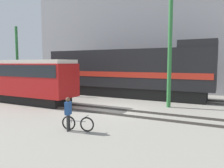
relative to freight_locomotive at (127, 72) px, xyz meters
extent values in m
plane|color=#9E998C|center=(1.43, -6.03, -2.41)|extent=(120.00, 120.00, 0.00)
cube|color=#47423D|center=(1.43, -7.58, -2.34)|extent=(60.00, 0.07, 0.14)
cube|color=#47423D|center=(1.43, -6.15, -2.34)|extent=(60.00, 0.07, 0.14)
cube|color=#47423D|center=(1.43, -0.72, -2.34)|extent=(60.00, 0.07, 0.14)
cube|color=#47423D|center=(1.43, 0.72, -2.34)|extent=(60.00, 0.07, 0.14)
cube|color=#99999E|center=(1.43, 7.82, 3.87)|extent=(34.19, 6.00, 12.57)
cube|color=black|center=(-0.14, 0.00, -1.91)|extent=(14.96, 2.55, 1.00)
cube|color=black|center=(-0.14, 0.00, 0.37)|extent=(16.26, 3.00, 3.57)
cube|color=red|center=(-0.14, 0.00, -0.16)|extent=(15.94, 3.04, 0.50)
cube|color=black|center=(6.49, 0.00, 2.45)|extent=(3.00, 2.85, 0.60)
cube|color=black|center=(-6.42, -6.86, -2.06)|extent=(8.40, 2.00, 0.70)
cube|color=red|center=(-6.42, -6.86, -0.44)|extent=(9.55, 2.50, 2.55)
cube|color=#1E2328|center=(-6.42, -6.86, 0.29)|extent=(9.17, 2.54, 0.90)
cube|color=silver|center=(-6.42, -6.86, 0.99)|extent=(9.36, 2.38, 0.30)
torus|color=black|center=(2.67, -11.16, -2.06)|extent=(0.71, 0.22, 0.71)
torus|color=black|center=(1.73, -11.35, -2.06)|extent=(0.71, 0.22, 0.71)
cylinder|color=#A5A5AD|center=(2.20, -11.25, -1.93)|extent=(0.81, 0.20, 0.04)
cylinder|color=#A5A5AD|center=(1.88, -11.32, -1.90)|extent=(0.03, 0.03, 0.32)
cylinder|color=#262626|center=(2.67, -11.16, -1.65)|extent=(0.11, 0.44, 0.02)
cylinder|color=#333333|center=(1.80, -11.41, -2.01)|extent=(0.11, 0.11, 0.81)
cylinder|color=#333333|center=(1.83, -11.56, -2.01)|extent=(0.11, 0.11, 0.81)
cube|color=#264C8C|center=(1.81, -11.49, -1.29)|extent=(0.29, 0.40, 0.63)
sphere|color=brown|center=(1.81, -11.49, -0.86)|extent=(0.22, 0.22, 0.22)
cylinder|color=#2D7238|center=(-11.21, -3.43, 1.16)|extent=(0.28, 0.28, 7.14)
cylinder|color=#2D7238|center=(4.87, -3.43, 1.76)|extent=(0.30, 0.30, 8.35)
camera|label=1|loc=(8.35, -19.76, 0.86)|focal=35.00mm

